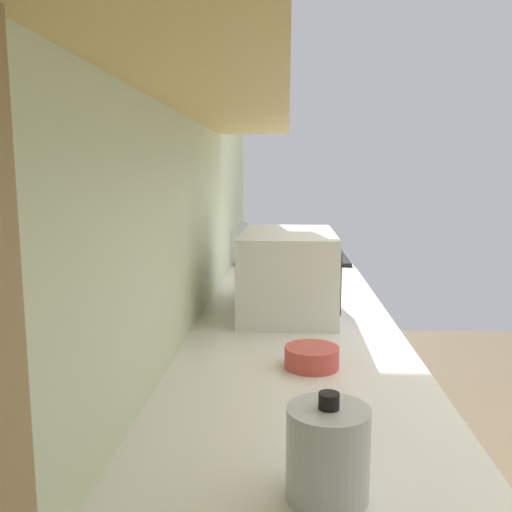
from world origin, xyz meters
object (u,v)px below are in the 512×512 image
at_px(microwave, 288,272).
at_px(bowl, 312,356).
at_px(kettle, 328,452).
at_px(oven_range, 291,330).

xyz_separation_m(microwave, bowl, (-0.56, -0.06, -0.11)).
height_order(microwave, kettle, microwave).
distance_m(bowl, kettle, 0.56).
relative_size(oven_range, bowl, 7.76).
bearing_deg(microwave, oven_range, -1.02).
height_order(microwave, bowl, microwave).
relative_size(microwave, kettle, 3.02).
bearing_deg(kettle, oven_range, 0.93).
height_order(oven_range, bowl, oven_range).
xyz_separation_m(oven_range, microwave, (-1.26, 0.02, 0.58)).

